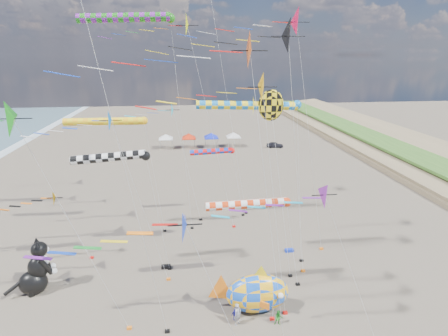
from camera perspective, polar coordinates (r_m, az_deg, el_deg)
name	(u,v)px	position (r m, az deg, el deg)	size (l,w,h in m)	color
delta_kite_0	(242,91)	(22.67, 2.89, 12.43)	(10.27, 2.07, 18.97)	#FFB109
delta_kite_1	(186,27)	(37.48, -6.29, 21.88)	(12.67, 2.49, 23.90)	#DEEA0A
delta_kite_3	(184,224)	(16.15, -6.59, -9.10)	(9.53, 1.66, 13.70)	#1A37B4
delta_kite_5	(155,114)	(40.33, -11.17, 8.59)	(10.87, 1.76, 14.73)	#14A4C9
delta_kite_6	(44,200)	(37.41, -27.31, -4.72)	(8.18, 1.59, 7.82)	#F7AF04
delta_kite_7	(297,24)	(32.92, 11.86, 21.95)	(12.92, 2.63, 23.84)	#E80D42
delta_kite_8	(110,124)	(28.84, -18.11, 6.82)	(9.30, 1.89, 15.93)	blue
delta_kite_9	(318,209)	(21.24, 15.09, -6.53)	(10.99, 1.82, 12.47)	purple
delta_kite_10	(27,120)	(24.21, -29.46, 6.79)	(11.90, 2.46, 17.52)	#16911B
delta_kite_11	(275,38)	(28.57, 8.34, 20.23)	(13.27, 2.94, 22.68)	black
delta_kite_12	(228,56)	(19.36, 0.72, 17.81)	(12.64, 2.21, 21.18)	#C04813
windsock_0	(252,106)	(30.19, 4.62, 10.03)	(10.37, 0.76, 16.08)	blue
windsock_1	(108,122)	(38.64, -18.36, 7.17)	(9.84, 0.83, 13.59)	yellow
windsock_2	(129,18)	(38.06, -15.25, 22.50)	(10.59, 0.94, 23.69)	#1C8117
windsock_3	(114,158)	(31.25, -17.55, 1.63)	(7.87, 0.81, 11.88)	black
windsock_4	(251,204)	(28.68, 4.51, -5.95)	(8.37, 0.78, 8.60)	red
windsock_5	(214,152)	(42.06, -1.63, 2.65)	(6.76, 0.70, 9.08)	red
angelfish_kite	(269,107)	(30.16, 7.31, 9.86)	(3.74, 3.02, 17.04)	yellow
cat_inflatable	(34,267)	(35.15, -28.65, -14.01)	(3.62, 1.81, 4.89)	black
fish_inflatable	(257,293)	(29.47, 5.36, -19.70)	(6.80, 3.14, 4.37)	blue
person_adult	(238,314)	(28.89, 2.23, -22.76)	(0.67, 0.44, 1.85)	gray
child_green	(279,318)	(29.33, 8.90, -23.03)	(0.61, 0.48, 1.25)	#248125
child_blue	(235,314)	(29.54, 1.74, -22.77)	(0.58, 0.24, 0.99)	navy
kite_bag_1	(166,267)	(35.74, -9.43, -15.60)	(0.90, 0.44, 0.30)	black
kite_bag_2	(289,250)	(38.42, 10.60, -13.07)	(0.90, 0.44, 0.30)	#122CBA
tent_row	(200,134)	(77.73, -3.96, 5.59)	(19.20, 4.20, 3.80)	silver
parked_car	(275,145)	(79.00, 8.30, 3.77)	(1.49, 3.71, 1.26)	#26262D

